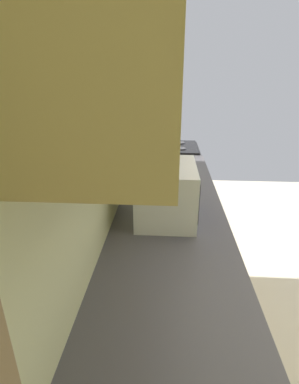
# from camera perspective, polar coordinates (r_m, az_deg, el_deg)

# --- Properties ---
(wall_back) EXTENTS (3.87, 0.12, 2.56)m
(wall_back) POSITION_cam_1_polar(r_m,az_deg,el_deg) (1.71, -8.66, 8.75)
(wall_back) COLOR beige
(wall_back) RESTS_ON ground_plane
(counter_run) EXTENTS (3.10, 0.66, 0.90)m
(counter_run) POSITION_cam_1_polar(r_m,az_deg,el_deg) (1.79, 3.39, -20.79)
(counter_run) COLOR tan
(counter_run) RESTS_ON ground_plane
(upper_cabinets) EXTENTS (1.73, 0.32, 0.61)m
(upper_cabinets) POSITION_cam_1_polar(r_m,az_deg,el_deg) (1.32, -2.73, 26.78)
(upper_cabinets) COLOR tan
(oven_range) EXTENTS (0.60, 0.64, 1.08)m
(oven_range) POSITION_cam_1_polar(r_m,az_deg,el_deg) (3.38, 3.71, 1.39)
(oven_range) COLOR black
(oven_range) RESTS_ON ground_plane
(microwave) EXTENTS (0.44, 0.33, 0.31)m
(microwave) POSITION_cam_1_polar(r_m,az_deg,el_deg) (1.64, 3.32, 0.05)
(microwave) COLOR white
(microwave) RESTS_ON counter_run
(bowl) EXTENTS (0.13, 0.13, 0.06)m
(bowl) POSITION_cam_1_polar(r_m,az_deg,el_deg) (2.54, 4.93, 5.27)
(bowl) COLOR #4C8CBF
(bowl) RESTS_ON counter_run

